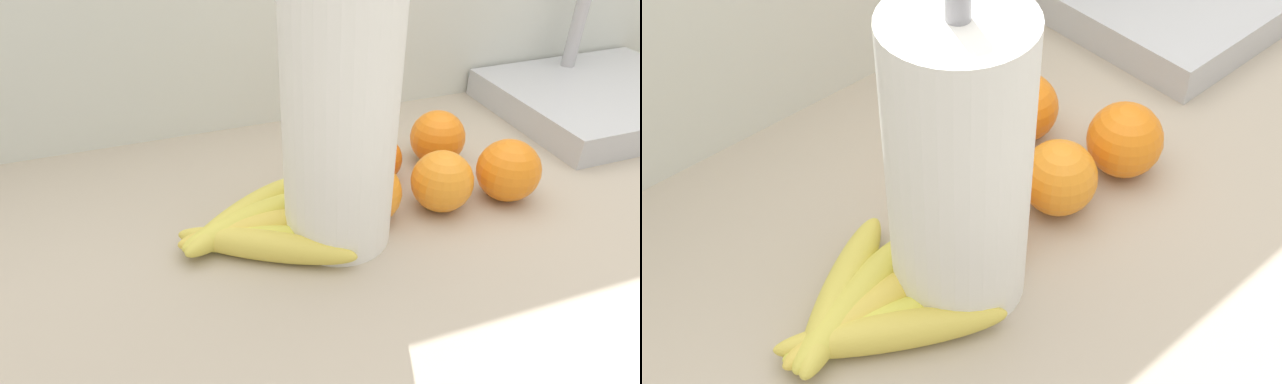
% 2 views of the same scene
% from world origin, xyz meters
% --- Properties ---
extents(wall_back, '(2.29, 0.06, 1.30)m').
position_xyz_m(wall_back, '(0.00, 0.35, 0.65)').
color(wall_back, silver).
rests_on(wall_back, ground).
extents(banana_bunch, '(0.20, 0.21, 0.04)m').
position_xyz_m(banana_bunch, '(-0.38, 0.02, 0.91)').
color(banana_bunch, '#D9C34C').
rests_on(banana_bunch, counter).
extents(orange_back_left, '(0.07, 0.07, 0.07)m').
position_xyz_m(orange_back_left, '(-0.18, 0.10, 0.93)').
color(orange_back_left, orange).
rests_on(orange_back_left, counter).
extents(orange_right, '(0.08, 0.08, 0.08)m').
position_xyz_m(orange_right, '(-0.08, 0.11, 0.94)').
color(orange_right, orange).
rests_on(orange_right, counter).
extents(orange_back_right, '(0.08, 0.08, 0.08)m').
position_xyz_m(orange_back_right, '(-0.14, 0.01, 0.94)').
color(orange_back_right, orange).
rests_on(orange_back_right, counter).
extents(orange_front, '(0.08, 0.08, 0.08)m').
position_xyz_m(orange_front, '(-0.04, -0.00, 0.94)').
color(orange_front, orange).
rests_on(orange_front, counter).
extents(orange_center, '(0.08, 0.08, 0.08)m').
position_xyz_m(orange_center, '(-0.23, 0.02, 0.93)').
color(orange_center, orange).
rests_on(orange_center, counter).
extents(paper_towel_roll, '(0.13, 0.13, 0.33)m').
position_xyz_m(paper_towel_roll, '(-0.28, 0.00, 1.05)').
color(paper_towel_roll, white).
rests_on(paper_towel_roll, counter).
extents(sink_basin, '(0.36, 0.30, 0.23)m').
position_xyz_m(sink_basin, '(0.28, 0.17, 0.92)').
color(sink_basin, '#B7BABF').
rests_on(sink_basin, counter).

